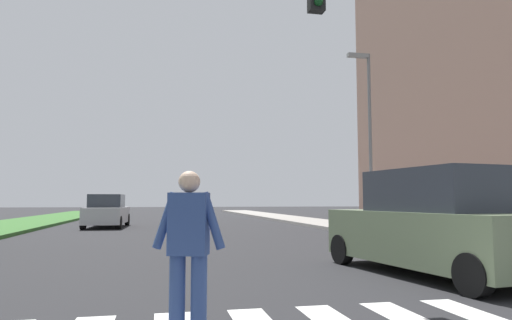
{
  "coord_description": "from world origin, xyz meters",
  "views": [
    {
      "loc": [
        -0.64,
        2.89,
        1.39
      ],
      "look_at": [
        2.58,
        18.28,
        2.77
      ],
      "focal_mm": 32.36,
      "sensor_mm": 36.0,
      "label": 1
    }
  ],
  "objects_px": {
    "pedestrian_performer": "(189,247)",
    "street_lamp_right": "(368,124)",
    "sedan_midblock": "(107,212)",
    "suv_crossing": "(434,225)"
  },
  "relations": [
    {
      "from": "street_lamp_right",
      "to": "sedan_midblock",
      "type": "height_order",
      "value": "street_lamp_right"
    },
    {
      "from": "street_lamp_right",
      "to": "suv_crossing",
      "type": "distance_m",
      "value": 11.26
    },
    {
      "from": "pedestrian_performer",
      "to": "suv_crossing",
      "type": "distance_m",
      "value": 5.73
    },
    {
      "from": "street_lamp_right",
      "to": "pedestrian_performer",
      "type": "distance_m",
      "value": 16.02
    },
    {
      "from": "suv_crossing",
      "to": "street_lamp_right",
      "type": "bearing_deg",
      "value": 70.71
    },
    {
      "from": "pedestrian_performer",
      "to": "street_lamp_right",
      "type": "bearing_deg",
      "value": 57.89
    },
    {
      "from": "suv_crossing",
      "to": "sedan_midblock",
      "type": "relative_size",
      "value": 1.04
    },
    {
      "from": "suv_crossing",
      "to": "sedan_midblock",
      "type": "distance_m",
      "value": 18.74
    },
    {
      "from": "pedestrian_performer",
      "to": "sedan_midblock",
      "type": "bearing_deg",
      "value": 98.21
    },
    {
      "from": "sedan_midblock",
      "to": "pedestrian_performer",
      "type": "bearing_deg",
      "value": -81.79
    }
  ]
}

